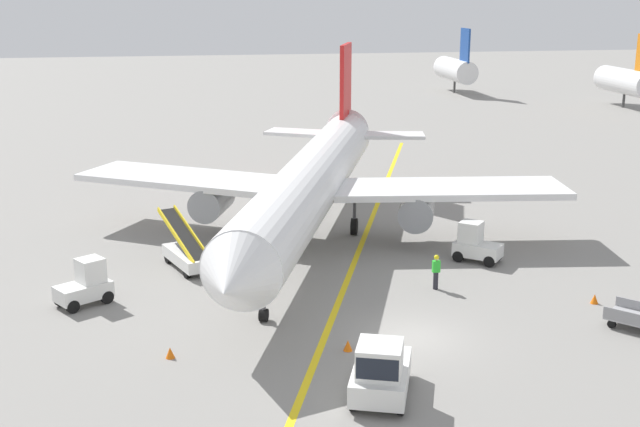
# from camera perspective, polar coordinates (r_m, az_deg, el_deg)

# --- Properties ---
(ground_plane) EXTENTS (300.00, 300.00, 0.00)m
(ground_plane) POSITION_cam_1_polar(r_m,az_deg,el_deg) (34.34, 6.25, -8.49)
(ground_plane) COLOR gray
(taxi_line_yellow) EXTENTS (26.87, 75.55, 0.01)m
(taxi_line_yellow) POSITION_cam_1_polar(r_m,az_deg,el_deg) (38.40, 1.44, -5.76)
(taxi_line_yellow) COLOR yellow
(taxi_line_yellow) RESTS_ON ground
(airliner) EXTENTS (27.55, 34.26, 10.10)m
(airliner) POSITION_cam_1_polar(r_m,az_deg,el_deg) (46.00, -0.53, 2.25)
(airliner) COLOR white
(airliner) RESTS_ON ground
(pushback_tug) EXTENTS (3.00, 4.03, 2.20)m
(pushback_tug) POSITION_cam_1_polar(r_m,az_deg,el_deg) (29.13, 4.20, -10.82)
(pushback_tug) COLOR silver
(pushback_tug) RESTS_ON ground
(baggage_tug_near_wing) EXTENTS (2.68, 2.53, 2.10)m
(baggage_tug_near_wing) POSITION_cam_1_polar(r_m,az_deg,el_deg) (43.74, 10.68, -2.09)
(baggage_tug_near_wing) COLOR silver
(baggage_tug_near_wing) RESTS_ON ground
(baggage_tug_by_cargo_door) EXTENTS (2.72, 2.41, 2.10)m
(baggage_tug_by_cargo_door) POSITION_cam_1_polar(r_m,az_deg,el_deg) (38.69, -15.86, -4.75)
(baggage_tug_by_cargo_door) COLOR silver
(baggage_tug_by_cargo_door) RESTS_ON ground
(belt_loader_forward_hold) EXTENTS (2.89, 5.13, 2.59)m
(belt_loader_forward_hold) POSITION_cam_1_polar(r_m,az_deg,el_deg) (42.58, -9.13, -2.71)
(belt_loader_forward_hold) COLOR silver
(belt_loader_forward_hold) RESTS_ON ground
(ground_crew_marshaller) EXTENTS (0.36, 0.24, 1.70)m
(ground_crew_marshaller) POSITION_cam_1_polar(r_m,az_deg,el_deg) (39.43, 8.02, -3.94)
(ground_crew_marshaller) COLOR #26262D
(ground_crew_marshaller) RESTS_ON ground
(safety_cone_nose_left) EXTENTS (0.36, 0.36, 0.44)m
(safety_cone_nose_left) POSITION_cam_1_polar(r_m,az_deg,el_deg) (31.85, 5.24, -10.01)
(safety_cone_nose_left) COLOR orange
(safety_cone_nose_left) RESTS_ON ground
(safety_cone_nose_right) EXTENTS (0.36, 0.36, 0.44)m
(safety_cone_nose_right) POSITION_cam_1_polar(r_m,az_deg,el_deg) (39.54, 18.44, -5.61)
(safety_cone_nose_right) COLOR orange
(safety_cone_nose_right) RESTS_ON ground
(safety_cone_wingtip_left) EXTENTS (0.36, 0.36, 0.44)m
(safety_cone_wingtip_left) POSITION_cam_1_polar(r_m,az_deg,el_deg) (32.78, -10.32, -9.44)
(safety_cone_wingtip_left) COLOR orange
(safety_cone_wingtip_left) RESTS_ON ground
(safety_cone_wingtip_right) EXTENTS (0.36, 0.36, 0.44)m
(safety_cone_wingtip_right) POSITION_cam_1_polar(r_m,az_deg,el_deg) (32.89, 1.94, -9.10)
(safety_cone_wingtip_right) COLOR orange
(safety_cone_wingtip_right) RESTS_ON ground
(safety_cone_tail_area) EXTENTS (0.36, 0.36, 0.44)m
(safety_cone_tail_area) POSITION_cam_1_polar(r_m,az_deg,el_deg) (49.36, -2.89, -0.69)
(safety_cone_tail_area) COLOR orange
(safety_cone_tail_area) RESTS_ON ground
(distant_aircraft_far_left) EXTENTS (3.00, 10.10, 8.80)m
(distant_aircraft_far_left) POSITION_cam_1_polar(r_m,az_deg,el_deg) (115.06, 9.35, 9.82)
(distant_aircraft_far_left) COLOR silver
(distant_aircraft_far_left) RESTS_ON ground
(distant_aircraft_mid_left) EXTENTS (3.00, 10.10, 8.80)m
(distant_aircraft_mid_left) POSITION_cam_1_polar(r_m,az_deg,el_deg) (105.67, 20.40, 8.61)
(distant_aircraft_mid_left) COLOR silver
(distant_aircraft_mid_left) RESTS_ON ground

